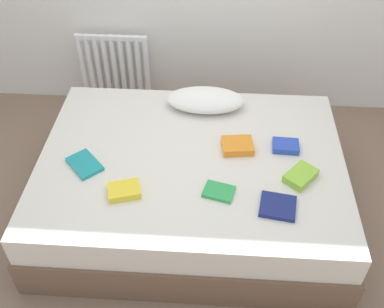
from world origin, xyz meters
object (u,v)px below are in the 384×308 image
(pillow, at_px, (205,100))
(textbook_navy, at_px, (278,206))
(textbook_orange, at_px, (237,146))
(textbook_lime, at_px, (301,176))
(textbook_teal, at_px, (85,164))
(textbook_green, at_px, (219,192))
(textbook_blue, at_px, (286,146))
(radiator, at_px, (114,67))
(textbook_yellow, at_px, (124,191))
(bed, at_px, (192,184))

(pillow, height_order, textbook_navy, pillow)
(textbook_orange, bearing_deg, textbook_lime, -40.17)
(textbook_teal, bearing_deg, textbook_green, 35.66)
(pillow, height_order, textbook_blue, pillow)
(textbook_navy, bearing_deg, radiator, 137.51)
(radiator, height_order, textbook_lime, radiator)
(radiator, height_order, textbook_yellow, radiator)
(textbook_lime, bearing_deg, textbook_green, 147.31)
(textbook_green, xyz_separation_m, textbook_orange, (0.11, 0.40, 0.01))
(bed, xyz_separation_m, textbook_yellow, (-0.38, -0.34, 0.28))
(textbook_orange, height_order, textbook_teal, textbook_orange)
(pillow, relative_size, textbook_teal, 2.45)
(bed, xyz_separation_m, textbook_navy, (0.52, -0.39, 0.27))
(bed, relative_size, textbook_green, 11.34)
(textbook_yellow, bearing_deg, radiator, 86.96)
(radiator, relative_size, textbook_blue, 3.56)
(textbook_orange, bearing_deg, bed, -168.29)
(textbook_orange, distance_m, textbook_teal, 0.99)
(pillow, distance_m, textbook_lime, 0.92)
(bed, relative_size, radiator, 3.31)
(textbook_blue, bearing_deg, textbook_teal, -166.83)
(pillow, bearing_deg, textbook_orange, -62.23)
(bed, distance_m, textbook_orange, 0.42)
(textbook_navy, bearing_deg, textbook_yellow, -174.47)
(bed, bearing_deg, textbook_orange, 18.64)
(bed, bearing_deg, pillow, 83.02)
(pillow, xyz_separation_m, textbook_lime, (0.61, -0.69, -0.04))
(pillow, relative_size, textbook_orange, 2.80)
(bed, xyz_separation_m, textbook_lime, (0.68, -0.15, 0.28))
(bed, xyz_separation_m, textbook_green, (0.18, -0.30, 0.26))
(textbook_green, height_order, textbook_yellow, textbook_yellow)
(textbook_green, relative_size, textbook_teal, 0.77)
(textbook_orange, relative_size, textbook_blue, 1.18)
(textbook_orange, height_order, textbook_lime, same)
(textbook_green, bearing_deg, textbook_lime, 31.70)
(radiator, xyz_separation_m, textbook_navy, (1.27, -1.59, 0.11))
(textbook_yellow, xyz_separation_m, textbook_navy, (0.90, -0.06, -0.01))
(bed, bearing_deg, textbook_yellow, -138.06)
(textbook_green, xyz_separation_m, textbook_blue, (0.43, 0.42, 0.01))
(pillow, xyz_separation_m, textbook_orange, (0.23, -0.43, -0.04))
(pillow, bearing_deg, textbook_navy, -63.86)
(pillow, bearing_deg, textbook_teal, -138.10)
(pillow, xyz_separation_m, textbook_blue, (0.54, -0.41, -0.04))
(bed, bearing_deg, textbook_teal, -169.59)
(pillow, xyz_separation_m, textbook_navy, (0.46, -0.93, -0.05))
(textbook_yellow, height_order, textbook_lime, textbook_lime)
(textbook_green, height_order, textbook_teal, textbook_teal)
(textbook_lime, bearing_deg, textbook_blue, 54.41)
(radiator, bearing_deg, textbook_navy, -51.53)
(bed, distance_m, textbook_green, 0.44)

